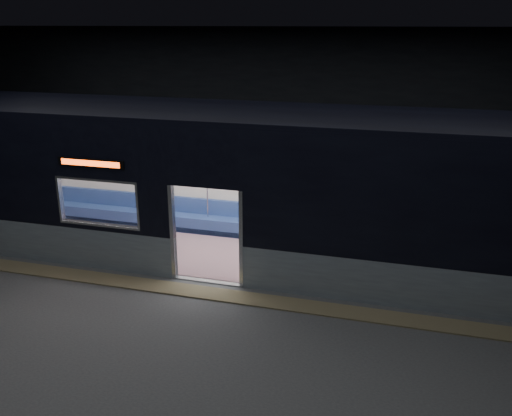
% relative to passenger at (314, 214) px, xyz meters
% --- Properties ---
extents(station_floor, '(24.00, 14.00, 0.01)m').
position_rel_passenger_xyz_m(station_floor, '(-1.77, -3.55, -0.81)').
color(station_floor, '#47494C').
rests_on(station_floor, ground).
extents(station_envelope, '(24.00, 14.00, 5.00)m').
position_rel_passenger_xyz_m(station_envelope, '(-1.77, -3.55, 2.86)').
color(station_envelope, black).
rests_on(station_envelope, station_floor).
extents(tactile_strip, '(22.80, 0.50, 0.03)m').
position_rel_passenger_xyz_m(tactile_strip, '(-1.77, -3.00, -0.79)').
color(tactile_strip, '#8C7F59').
rests_on(tactile_strip, station_floor).
extents(metro_car, '(18.00, 3.04, 3.35)m').
position_rel_passenger_xyz_m(metro_car, '(-1.77, -1.00, 1.04)').
color(metro_car, '#8FA0AA').
rests_on(metro_car, station_floor).
extents(passenger, '(0.45, 0.72, 1.38)m').
position_rel_passenger_xyz_m(passenger, '(0.00, 0.00, 0.00)').
color(passenger, black).
rests_on(passenger, metro_car).
extents(handbag, '(0.33, 0.28, 0.15)m').
position_rel_passenger_xyz_m(handbag, '(0.05, -0.23, -0.12)').
color(handbag, black).
rests_on(handbag, passenger).
extents(transit_map, '(0.91, 0.03, 0.59)m').
position_rel_passenger_xyz_m(transit_map, '(3.23, 0.31, 0.64)').
color(transit_map, white).
rests_on(transit_map, metro_car).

